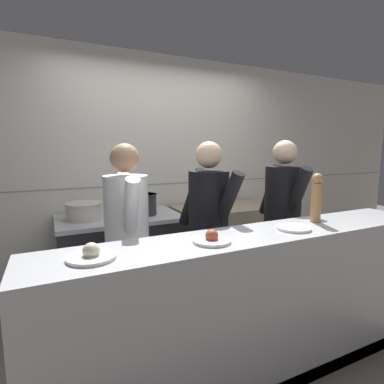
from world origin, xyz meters
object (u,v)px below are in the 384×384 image
Objects in this scene: oven_range at (121,259)px; plated_dish_main at (91,255)px; stock_pot at (84,210)px; chefs_knife at (217,210)px; pepper_mill at (317,197)px; chef_head_cook at (127,239)px; sauce_pot at (143,204)px; chef_sous at (208,229)px; chef_line at (282,218)px; plated_dish_appetiser at (212,239)px; plated_dish_dessert at (294,228)px; mixing_bowl_steel at (209,205)px.

oven_range is 4.85× the size of plated_dish_main.
stock_pot is 0.94× the size of chefs_knife.
stock_pot is at bearing 85.67° from plated_dish_main.
pepper_mill is (0.13, -1.21, 0.31)m from chefs_knife.
oven_range is 0.88m from chef_head_cook.
sauce_pot reaches higher than chefs_knife.
chef_sous is (0.56, -0.81, 0.45)m from oven_range.
chefs_knife is 0.82m from chef_sous.
chef_line reaches higher than oven_range.
plated_dish_appetiser is 0.14× the size of chef_sous.
plated_dish_appetiser is 0.61× the size of pepper_mill.
pepper_mill reaches higher than chefs_knife.
chef_head_cook is at bearing -151.82° from chefs_knife.
sauce_pot is at bearing 114.34° from plated_dish_dessert.
chef_line reaches higher than chefs_knife.
pepper_mill is at bearing -42.08° from stock_pot.
pepper_mill is at bearing 2.47° from plated_dish_main.
sauce_pot is at bearing 151.37° from chef_line.
plated_dish_main is (-0.44, -1.42, 0.59)m from oven_range.
oven_range is 0.72× the size of chef_line.
mixing_bowl_steel is at bearing -1.52° from oven_range.
mixing_bowl_steel is 0.17× the size of chef_sous.
chef_head_cook is at bearing 154.74° from pepper_mill.
chef_sous is (0.89, -0.81, -0.08)m from stock_pot.
sauce_pot is 1.41m from plated_dish_appetiser.
chef_line is at bearing -25.79° from stock_pot.
chef_head_cook is at bearing 144.79° from plated_dish_dessert.
plated_dish_main is at bearing -107.01° from oven_range.
plated_dish_dessert is (1.31, -0.02, -0.01)m from plated_dish_main.
chefs_knife is 0.22× the size of chef_line.
chef_line is at bearing -31.13° from oven_range.
plated_dish_main reaches higher than plated_dish_appetiser.
oven_range is 0.63m from stock_pot.
plated_dish_main is at bearing 177.74° from plated_dish_appetiser.
chef_line is at bearing -34.90° from sauce_pot.
plated_dish_dessert is at bearing -120.70° from chef_line.
chef_line is (1.11, -0.77, -0.10)m from sauce_pot.
chef_sous is (-0.48, -0.67, 0.00)m from chefs_knife.
chef_line is at bearing 18.95° from plated_dish_main.
chef_sous is at bearing 116.56° from plated_dish_dessert.
chefs_knife is at bearing -5.97° from stock_pot.
chefs_knife is (1.03, -0.15, 0.45)m from oven_range.
plated_dish_appetiser reaches higher than oven_range.
sauce_pot is (0.24, -0.04, 0.56)m from oven_range.
chef_line reaches higher than mixing_bowl_steel.
plated_dish_dessert is (0.64, 0.01, -0.01)m from plated_dish_appetiser.
sauce_pot is at bearing 64.10° from plated_dish_main.
chef_sous is at bearing -1.32° from chef_head_cook.
chef_sous is (-0.31, 0.63, -0.13)m from plated_dish_dessert.
mixing_bowl_steel is (1.32, -0.02, -0.05)m from stock_pot.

